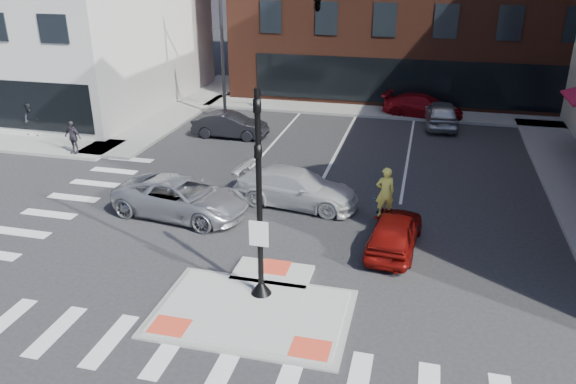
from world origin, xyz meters
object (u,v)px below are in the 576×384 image
(white_pickup, at_px, (297,188))
(pedestrian_a, at_px, (32,119))
(bg_car_dark, at_px, (230,125))
(pedestrian_b, at_px, (73,137))
(red_sedan, at_px, (395,232))
(cyclist, at_px, (384,208))
(bg_car_silver, at_px, (441,114))
(bg_car_red, at_px, (423,106))
(silver_suv, at_px, (182,197))

(white_pickup, height_order, pedestrian_a, pedestrian_a)
(bg_car_dark, distance_m, pedestrian_b, 8.00)
(red_sedan, xyz_separation_m, cyclist, (-0.50, 1.57, 0.12))
(bg_car_silver, distance_m, cyclist, 14.03)
(bg_car_red, relative_size, pedestrian_a, 2.65)
(white_pickup, relative_size, cyclist, 2.12)
(silver_suv, xyz_separation_m, white_pickup, (4.01, 2.00, -0.01))
(white_pickup, distance_m, pedestrian_a, 16.50)
(bg_car_dark, relative_size, bg_car_silver, 0.90)
(white_pickup, relative_size, bg_car_silver, 1.10)
(bg_car_dark, height_order, bg_car_red, bg_car_red)
(bg_car_dark, bearing_deg, bg_car_red, -55.89)
(red_sedan, relative_size, pedestrian_b, 2.37)
(red_sedan, relative_size, white_pickup, 0.79)
(cyclist, bearing_deg, bg_car_red, -111.75)
(pedestrian_a, bearing_deg, white_pickup, -12.48)
(silver_suv, bearing_deg, bg_car_red, -19.32)
(bg_car_silver, bearing_deg, pedestrian_b, 25.29)
(silver_suv, xyz_separation_m, pedestrian_a, (-11.71, 7.00, 0.33))
(white_pickup, height_order, bg_car_red, white_pickup)
(white_pickup, xyz_separation_m, pedestrian_b, (-11.93, 3.00, 0.25))
(bg_car_dark, bearing_deg, pedestrian_a, 105.73)
(silver_suv, relative_size, white_pickup, 1.06)
(pedestrian_b, bearing_deg, bg_car_dark, 46.48)
(bg_car_silver, height_order, pedestrian_a, pedestrian_a)
(silver_suv, xyz_separation_m, red_sedan, (8.00, -0.78, -0.07))
(cyclist, xyz_separation_m, pedestrian_a, (-19.21, 6.21, 0.27))
(bg_car_dark, xyz_separation_m, pedestrian_a, (-10.18, -2.81, 0.39))
(cyclist, relative_size, pedestrian_a, 1.28)
(silver_suv, distance_m, bg_car_red, 18.53)
(silver_suv, distance_m, pedestrian_a, 13.65)
(pedestrian_b, bearing_deg, cyclist, -5.80)
(cyclist, bearing_deg, bg_car_silver, -116.55)
(bg_car_red, relative_size, cyclist, 2.07)
(pedestrian_a, xyz_separation_m, pedestrian_b, (3.79, -2.00, -0.09))
(bg_car_red, bearing_deg, red_sedan, -170.83)
(red_sedan, bearing_deg, white_pickup, -29.71)
(red_sedan, bearing_deg, pedestrian_a, -16.40)
(silver_suv, bearing_deg, pedestrian_b, 65.50)
(silver_suv, height_order, pedestrian_a, pedestrian_a)
(pedestrian_a, bearing_deg, bg_car_red, 30.41)
(silver_suv, relative_size, cyclist, 2.24)
(silver_suv, distance_m, red_sedan, 8.04)
(bg_car_dark, distance_m, bg_car_silver, 12.06)
(bg_car_dark, xyz_separation_m, cyclist, (9.04, -9.03, 0.11))
(bg_car_red, height_order, pedestrian_b, pedestrian_b)
(bg_car_red, xyz_separation_m, cyclist, (-0.93, -15.71, 0.08))
(bg_car_red, distance_m, pedestrian_a, 22.28)
(cyclist, bearing_deg, white_pickup, -37.50)
(silver_suv, relative_size, red_sedan, 1.35)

